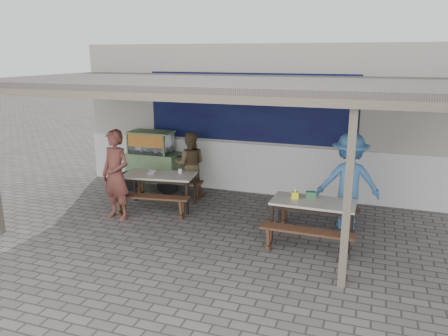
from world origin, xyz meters
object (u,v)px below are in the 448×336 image
at_px(tissue_box, 295,195).
at_px(donation_box, 311,195).
at_px(vendor_cart, 153,158).
at_px(condiment_jar, 180,171).
at_px(patron_street_side, 116,175).
at_px(bench_right_street, 306,236).
at_px(condiment_bowl, 151,172).
at_px(table_right, 313,205).
at_px(bench_right_wall, 317,211).
at_px(patron_wall_side, 190,164).
at_px(patron_right_table, 349,181).
at_px(table_left, 159,178).
at_px(bench_left_street, 151,201).
at_px(bench_left_wall, 168,185).

xyz_separation_m(tissue_box, donation_box, (0.27, 0.12, -0.00)).
xyz_separation_m(vendor_cart, donation_box, (4.08, -1.66, 0.02)).
xyz_separation_m(vendor_cart, tissue_box, (3.82, -1.78, 0.02)).
bearing_deg(condiment_jar, patron_street_side, -128.41).
height_order(bench_right_street, vendor_cart, vendor_cart).
bearing_deg(condiment_bowl, donation_box, -8.41).
bearing_deg(table_right, condiment_jar, 163.72).
relative_size(bench_right_street, condiment_bowl, 7.59).
distance_m(bench_right_wall, condiment_jar, 3.07).
height_order(bench_right_wall, patron_wall_side, patron_wall_side).
bearing_deg(table_right, tissue_box, 172.22).
relative_size(patron_street_side, condiment_jar, 19.13).
bearing_deg(tissue_box, patron_right_table, 42.96).
relative_size(table_left, bench_left_street, 0.98).
xyz_separation_m(patron_street_side, donation_box, (3.83, 0.36, -0.11)).
bearing_deg(tissue_box, bench_right_wall, 58.62).
height_order(table_right, patron_right_table, patron_right_table).
bearing_deg(bench_left_street, donation_box, -7.65).
bearing_deg(bench_right_wall, patron_wall_side, 162.22).
bearing_deg(donation_box, condiment_bowl, 171.59).
height_order(patron_street_side, patron_wall_side, patron_street_side).
xyz_separation_m(table_right, bench_right_wall, (0.01, 0.63, -0.33)).
xyz_separation_m(table_right, patron_street_side, (-3.90, -0.19, 0.25)).
distance_m(vendor_cart, patron_street_side, 2.04).
relative_size(patron_street_side, patron_wall_side, 1.20).
xyz_separation_m(bench_left_wall, condiment_bowl, (-0.10, -0.59, 0.43)).
bearing_deg(bench_right_wall, bench_left_street, -170.40).
xyz_separation_m(table_left, tissue_box, (3.06, -0.65, 0.13)).
relative_size(bench_right_wall, donation_box, 8.93).
xyz_separation_m(patron_street_side, patron_right_table, (4.43, 1.05, 0.00)).
relative_size(bench_left_street, bench_left_wall, 1.00).
xyz_separation_m(bench_right_street, condiment_bowl, (-3.57, 1.31, 0.43)).
bearing_deg(table_right, table_left, 169.31).
height_order(bench_left_street, table_right, table_right).
relative_size(table_left, patron_wall_side, 1.06).
height_order(tissue_box, donation_box, tissue_box).
xyz_separation_m(bench_left_street, condiment_bowl, (-0.27, 0.57, 0.43)).
bearing_deg(condiment_bowl, table_left, 3.51).
bearing_deg(condiment_bowl, patron_street_side, -109.67).
height_order(table_right, bench_right_wall, table_right).
relative_size(bench_right_street, donation_box, 8.93).
height_order(bench_left_street, bench_left_wall, same).
relative_size(bench_right_wall, vendor_cart, 0.85).
distance_m(table_left, patron_right_table, 3.94).
bearing_deg(donation_box, bench_left_wall, 161.97).
bearing_deg(patron_right_table, donation_box, 38.21).
xyz_separation_m(bench_left_street, patron_wall_side, (0.21, 1.56, 0.42)).
height_order(vendor_cart, patron_wall_side, patron_wall_side).
height_order(bench_left_street, patron_street_side, patron_street_side).
bearing_deg(bench_left_wall, table_left, -90.00).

